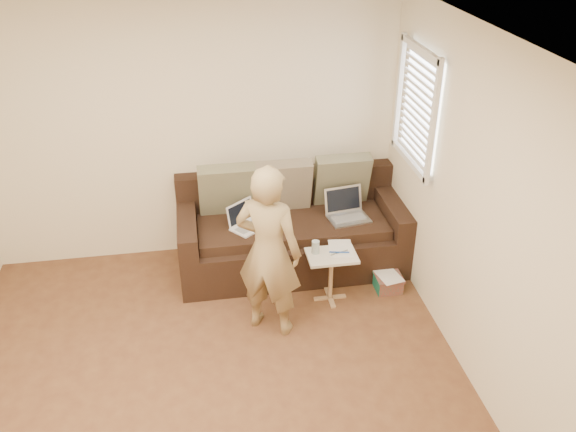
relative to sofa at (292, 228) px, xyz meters
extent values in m
plane|color=#563120|center=(-0.90, -1.77, -0.42)|extent=(4.50, 4.50, 0.00)
plane|color=white|center=(-0.90, -1.77, 2.18)|extent=(4.50, 4.50, 0.00)
plane|color=beige|center=(-0.90, 0.48, 0.87)|extent=(4.00, 0.00, 4.00)
plane|color=beige|center=(1.10, -1.77, 0.87)|extent=(0.00, 4.50, 4.50)
imported|color=#9E9056|center=(-0.35, -0.92, 0.35)|extent=(0.68, 0.61, 1.55)
camera|label=1|loc=(-0.88, -5.01, 3.03)|focal=37.57mm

